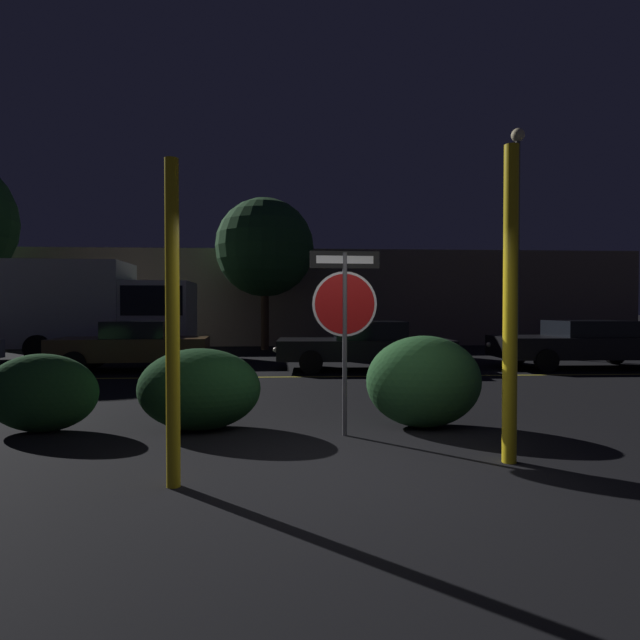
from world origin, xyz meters
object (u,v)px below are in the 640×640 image
(passing_car_2, at_px, (134,346))
(delivery_truck, at_px, (107,307))
(hedge_bush_1, at_px, (42,393))
(street_lamp, at_px, (517,212))
(yellow_pole_left, at_px, (173,324))
(hedge_bush_2, at_px, (199,389))
(tree_0, at_px, (265,248))
(passing_car_4, at_px, (584,343))
(hedge_bush_3, at_px, (424,381))
(stop_sign, at_px, (345,305))
(passing_car_3, at_px, (365,345))
(yellow_pole_right, at_px, (510,305))

(passing_car_2, height_order, delivery_truck, delivery_truck)
(delivery_truck, bearing_deg, hedge_bush_1, 14.13)
(hedge_bush_1, distance_m, street_lamp, 15.39)
(yellow_pole_left, height_order, hedge_bush_1, yellow_pole_left)
(yellow_pole_left, distance_m, street_lamp, 15.25)
(hedge_bush_2, xyz_separation_m, tree_0, (0.17, 13.43, 3.56))
(street_lamp, distance_m, tree_0, 9.51)
(yellow_pole_left, height_order, delivery_truck, delivery_truck)
(hedge_bush_1, bearing_deg, passing_car_4, 30.06)
(hedge_bush_3, bearing_deg, passing_car_4, 46.45)
(delivery_truck, relative_size, street_lamp, 0.73)
(hedge_bush_1, xyz_separation_m, tree_0, (2.23, 13.44, 3.59))
(stop_sign, distance_m, passing_car_3, 7.13)
(delivery_truck, bearing_deg, passing_car_2, 27.32)
(tree_0, bearing_deg, hedge_bush_2, -90.70)
(hedge_bush_3, relative_size, passing_car_3, 0.34)
(yellow_pole_right, height_order, hedge_bush_3, yellow_pole_right)
(street_lamp, bearing_deg, passing_car_4, -82.01)
(passing_car_3, relative_size, tree_0, 0.78)
(passing_car_3, bearing_deg, yellow_pole_left, 162.71)
(passing_car_3, relative_size, delivery_truck, 0.84)
(yellow_pole_left, bearing_deg, stop_sign, 44.86)
(hedge_bush_1, height_order, hedge_bush_2, hedge_bush_2)
(passing_car_4, distance_m, tree_0, 11.96)
(yellow_pole_left, relative_size, passing_car_3, 0.63)
(yellow_pole_right, bearing_deg, passing_car_2, 128.12)
(yellow_pole_left, bearing_deg, hedge_bush_2, 94.21)
(delivery_truck, bearing_deg, passing_car_4, 74.23)
(passing_car_2, distance_m, passing_car_3, 6.15)
(delivery_truck, height_order, tree_0, tree_0)
(passing_car_4, xyz_separation_m, tree_0, (-9.21, 6.82, 3.43))
(passing_car_3, bearing_deg, yellow_pole_right, -175.54)
(hedge_bush_3, xyz_separation_m, passing_car_3, (0.15, 6.54, 0.03))
(yellow_pole_left, distance_m, tree_0, 15.83)
(yellow_pole_left, bearing_deg, delivery_truck, 112.25)
(passing_car_2, relative_size, tree_0, 0.67)
(hedge_bush_2, xyz_separation_m, street_lamp, (8.92, 9.83, 4.39))
(hedge_bush_2, xyz_separation_m, hedge_bush_3, (3.07, -0.02, 0.08))
(passing_car_4, bearing_deg, yellow_pole_left, 134.49)
(yellow_pole_left, bearing_deg, passing_car_2, 109.35)
(passing_car_4, bearing_deg, street_lamp, 8.84)
(hedge_bush_2, relative_size, passing_car_3, 0.35)
(street_lamp, bearing_deg, yellow_pole_left, -126.12)
(hedge_bush_1, xyz_separation_m, street_lamp, (10.98, 9.84, 4.42))
(yellow_pole_right, bearing_deg, passing_car_3, 92.36)
(delivery_truck, distance_m, tree_0, 6.47)
(hedge_bush_3, height_order, passing_car_3, passing_car_3)
(passing_car_2, bearing_deg, passing_car_4, -94.89)
(yellow_pole_right, relative_size, delivery_truck, 0.59)
(passing_car_4, xyz_separation_m, delivery_truck, (-14.30, 3.65, 1.02))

